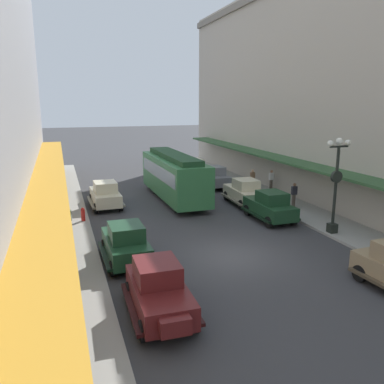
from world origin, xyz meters
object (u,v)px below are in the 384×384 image
at_px(parked_car_4, 245,191).
at_px(lamp_post_with_clock, 336,182).
at_px(pedestrian_1, 252,179).
at_px(streetcar, 174,175).
at_px(pedestrian_0, 294,195).
at_px(pedestrian_3, 68,221).
at_px(parked_car_2, 159,289).
at_px(parked_car_0, 195,169).
at_px(parked_car_7, 105,194).
at_px(fire_hydrant, 83,214).
at_px(parked_car_6, 126,242).
at_px(parked_car_1, 270,205).
at_px(pedestrian_2, 271,180).
at_px(parked_car_3, 213,176).

xyz_separation_m(parked_car_4, lamp_post_with_clock, (1.61, -7.54, 2.04)).
bearing_deg(lamp_post_with_clock, pedestrian_1, 85.69).
relative_size(streetcar, pedestrian_0, 5.87).
bearing_deg(streetcar, lamp_post_with_clock, -60.09).
bearing_deg(pedestrian_3, parked_car_2, -73.33).
bearing_deg(pedestrian_1, pedestrian_3, -153.79).
relative_size(parked_car_0, pedestrian_1, 2.61).
xyz_separation_m(parked_car_2, parked_car_7, (-0.08, 14.81, 0.00)).
relative_size(parked_car_4, pedestrian_0, 2.62).
bearing_deg(fire_hydrant, pedestrian_1, 18.47).
height_order(fire_hydrant, pedestrian_3, pedestrian_3).
relative_size(parked_car_2, streetcar, 0.45).
height_order(parked_car_2, parked_car_6, same).
bearing_deg(fire_hydrant, parked_car_1, -15.55).
xyz_separation_m(parked_car_6, pedestrian_1, (12.11, 11.19, 0.05)).
relative_size(parked_car_7, fire_hydrant, 5.23).
xyz_separation_m(streetcar, pedestrian_3, (-7.68, -6.39, -0.91)).
distance_m(streetcar, pedestrian_0, 8.64).
height_order(lamp_post_with_clock, fire_hydrant, lamp_post_with_clock).
bearing_deg(parked_car_6, pedestrian_2, 37.89).
height_order(parked_car_2, fire_hydrant, parked_car_2).
bearing_deg(lamp_post_with_clock, parked_car_0, 95.71).
distance_m(parked_car_3, parked_car_6, 16.63).
bearing_deg(streetcar, parked_car_6, -116.93).
height_order(parked_car_0, streetcar, streetcar).
distance_m(parked_car_3, pedestrian_0, 8.53).
relative_size(pedestrian_0, pedestrian_2, 1.00).
bearing_deg(parked_car_1, streetcar, 121.03).
bearing_deg(parked_car_6, pedestrian_3, 120.22).
height_order(parked_car_6, pedestrian_2, parked_car_6).
xyz_separation_m(pedestrian_0, pedestrian_2, (1.12, 4.99, 0.00)).
bearing_deg(pedestrian_2, pedestrian_3, -158.01).
height_order(parked_car_2, parked_car_3, same).
relative_size(parked_car_4, pedestrian_3, 2.62).
height_order(parked_car_4, pedestrian_2, parked_car_4).
distance_m(parked_car_2, parked_car_6, 4.89).
distance_m(parked_car_3, parked_car_7, 10.08).
relative_size(parked_car_6, streetcar, 0.44).
bearing_deg(parked_car_3, pedestrian_0, -71.92).
bearing_deg(parked_car_3, pedestrian_2, -39.60).
relative_size(lamp_post_with_clock, pedestrian_1, 3.15).
height_order(parked_car_2, pedestrian_2, parked_car_2).
height_order(parked_car_6, pedestrian_0, parked_car_6).
distance_m(parked_car_7, pedestrian_1, 11.95).
height_order(parked_car_1, pedestrian_1, parked_car_1).
height_order(fire_hydrant, pedestrian_1, pedestrian_1).
distance_m(fire_hydrant, pedestrian_2, 15.36).
relative_size(parked_car_4, pedestrian_1, 2.62).
distance_m(parked_car_2, pedestrian_0, 15.81).
distance_m(parked_car_2, parked_car_4, 15.62).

